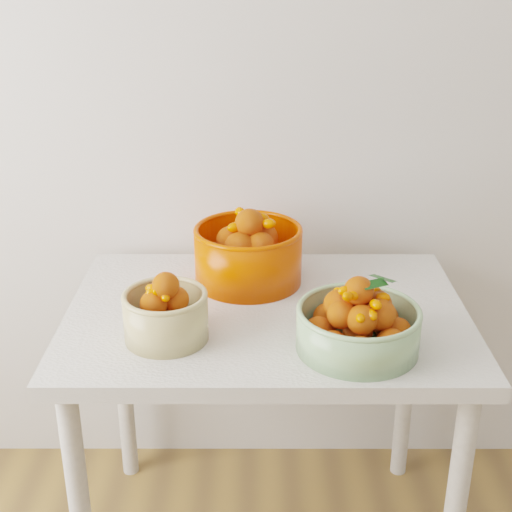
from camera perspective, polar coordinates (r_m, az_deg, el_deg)
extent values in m
cube|color=silver|center=(2.01, 5.49, 16.66)|extent=(4.00, 0.04, 2.70)
cube|color=silver|center=(1.80, 0.88, -4.83)|extent=(1.00, 0.70, 0.04)
cylinder|color=silver|center=(2.28, -10.57, -9.63)|extent=(0.05, 0.05, 0.71)
cylinder|color=silver|center=(2.29, 11.96, -9.60)|extent=(0.05, 0.05, 0.71)
cylinder|color=tan|center=(1.65, -7.22, -4.88)|extent=(0.25, 0.25, 0.11)
torus|color=tan|center=(1.62, -7.32, -3.16)|extent=(0.25, 0.25, 0.01)
sphere|color=#D1660C|center=(1.65, -5.51, -5.21)|extent=(0.06, 0.06, 0.06)
sphere|color=#D1660C|center=(1.70, -6.96, -4.43)|extent=(0.07, 0.07, 0.07)
sphere|color=#F9530F|center=(1.66, -8.88, -5.20)|extent=(0.06, 0.06, 0.06)
sphere|color=#F9530F|center=(1.61, -7.49, -6.04)|extent=(0.07, 0.07, 0.07)
sphere|color=#F9530F|center=(1.66, -7.20, -5.21)|extent=(0.06, 0.06, 0.06)
sphere|color=#F9530F|center=(1.64, -6.42, -3.46)|extent=(0.06, 0.06, 0.06)
sphere|color=#F9530F|center=(1.63, -8.19, -3.82)|extent=(0.06, 0.06, 0.06)
sphere|color=#F9530F|center=(1.61, -7.23, -2.35)|extent=(0.06, 0.06, 0.06)
ellipsoid|color=#FE5500|center=(1.61, -7.46, -2.44)|extent=(0.04, 0.03, 0.03)
ellipsoid|color=#FE5500|center=(1.65, -7.73, -2.81)|extent=(0.04, 0.04, 0.04)
ellipsoid|color=#FE5500|center=(1.61, -7.83, -2.84)|extent=(0.04, 0.04, 0.04)
ellipsoid|color=#FE5500|center=(1.61, -7.37, -2.17)|extent=(0.03, 0.03, 0.03)
ellipsoid|color=#FE5500|center=(1.62, -8.31, -2.89)|extent=(0.04, 0.03, 0.03)
ellipsoid|color=#FE5500|center=(1.60, -7.26, -3.23)|extent=(0.03, 0.04, 0.03)
ellipsoid|color=#FE5500|center=(1.63, -8.33, -2.58)|extent=(0.04, 0.03, 0.03)
cylinder|color=#91B983|center=(1.61, 8.14, -5.87)|extent=(0.30, 0.30, 0.10)
torus|color=#91B983|center=(1.59, 8.24, -4.36)|extent=(0.30, 0.30, 0.01)
sphere|color=#F9530F|center=(1.63, 11.23, -5.95)|extent=(0.06, 0.06, 0.06)
sphere|color=#F9530F|center=(1.68, 10.09, -4.92)|extent=(0.07, 0.07, 0.07)
sphere|color=#F9530F|center=(1.69, 7.75, -4.49)|extent=(0.07, 0.07, 0.07)
sphere|color=#F9530F|center=(1.66, 5.73, -4.92)|extent=(0.07, 0.07, 0.07)
sphere|color=#F9530F|center=(1.60, 5.03, -6.05)|extent=(0.07, 0.07, 0.07)
sphere|color=#F9530F|center=(1.55, 6.18, -7.10)|extent=(0.06, 0.06, 0.06)
sphere|color=#F9530F|center=(1.54, 8.38, -7.54)|extent=(0.06, 0.06, 0.06)
sphere|color=#F9530F|center=(1.58, 10.78, -6.95)|extent=(0.07, 0.07, 0.07)
sphere|color=#F9530F|center=(1.62, 8.14, -5.94)|extent=(0.07, 0.07, 0.07)
sphere|color=#F9530F|center=(1.62, 9.64, -3.85)|extent=(0.07, 0.07, 0.07)
sphere|color=#F9530F|center=(1.63, 7.99, -3.46)|extent=(0.06, 0.06, 0.06)
sphere|color=#F9530F|center=(1.60, 6.63, -3.88)|extent=(0.07, 0.07, 0.07)
sphere|color=#F9530F|center=(1.56, 6.85, -4.67)|extent=(0.06, 0.06, 0.06)
sphere|color=#F9530F|center=(1.55, 8.47, -5.07)|extent=(0.07, 0.07, 0.07)
sphere|color=#F9530F|center=(1.58, 9.88, -4.63)|extent=(0.07, 0.07, 0.07)
sphere|color=#F9530F|center=(1.57, 8.22, -2.80)|extent=(0.07, 0.07, 0.07)
ellipsoid|color=#FE5500|center=(1.58, 10.12, -3.26)|extent=(0.04, 0.03, 0.03)
ellipsoid|color=#FE5500|center=(1.57, 8.12, -3.40)|extent=(0.04, 0.04, 0.03)
ellipsoid|color=#FE5500|center=(1.57, 8.68, -2.62)|extent=(0.04, 0.04, 0.03)
ellipsoid|color=#FE5500|center=(1.59, 7.89, -2.95)|extent=(0.04, 0.04, 0.04)
ellipsoid|color=#FE5500|center=(1.52, 8.36, -4.92)|extent=(0.03, 0.04, 0.03)
ellipsoid|color=#FE5500|center=(1.53, 9.26, -4.67)|extent=(0.03, 0.04, 0.03)
ellipsoid|color=#FE5500|center=(1.61, 6.71, -2.91)|extent=(0.04, 0.04, 0.03)
ellipsoid|color=#FE5500|center=(1.56, 7.26, -3.96)|extent=(0.04, 0.04, 0.02)
ellipsoid|color=#FE5500|center=(1.54, 9.56, -3.85)|extent=(0.04, 0.04, 0.03)
ellipsoid|color=#FE5500|center=(1.61, 9.51, -2.92)|extent=(0.04, 0.04, 0.03)
ellipsoid|color=#FE5500|center=(1.53, 7.36, -3.22)|extent=(0.04, 0.04, 0.04)
ellipsoid|color=#FE5500|center=(1.57, 7.76, -3.41)|extent=(0.04, 0.04, 0.04)
ellipsoid|color=#FE5500|center=(1.54, 7.89, -3.13)|extent=(0.04, 0.04, 0.03)
ellipsoid|color=#FE5500|center=(1.56, 7.14, -2.76)|extent=(0.04, 0.03, 0.03)
cylinder|color=#EB3700|center=(1.91, -0.63, 0.01)|extent=(0.38, 0.38, 0.15)
torus|color=#EB3700|center=(1.88, -0.64, 2.10)|extent=(0.38, 0.38, 0.01)
sphere|color=#D1660C|center=(1.91, 1.97, -0.62)|extent=(0.09, 0.09, 0.09)
sphere|color=#F9530F|center=(1.98, 1.07, 0.18)|extent=(0.08, 0.08, 0.08)
sphere|color=#F9530F|center=(2.00, -1.08, 0.41)|extent=(0.08, 0.08, 0.08)
sphere|color=#F9530F|center=(1.96, -2.83, -0.08)|extent=(0.09, 0.09, 0.09)
sphere|color=#F9530F|center=(1.89, -3.05, -1.00)|extent=(0.08, 0.08, 0.08)
sphere|color=#F9530F|center=(1.84, -1.11, -1.66)|extent=(0.09, 0.09, 0.09)
sphere|color=#F9530F|center=(1.86, 1.04, -1.42)|extent=(0.08, 0.08, 0.08)
sphere|color=#F9530F|center=(1.92, -0.62, -0.58)|extent=(0.08, 0.08, 0.08)
sphere|color=#F9530F|center=(1.92, 0.57, 1.47)|extent=(0.08, 0.08, 0.08)
sphere|color=#F9530F|center=(1.94, -0.95, 1.69)|extent=(0.08, 0.08, 0.08)
sphere|color=#F9530F|center=(1.90, -2.05, 1.25)|extent=(0.08, 0.08, 0.08)
sphere|color=#F9530F|center=(1.85, -1.34, 0.69)|extent=(0.08, 0.08, 0.08)
sphere|color=#F9530F|center=(1.86, 0.34, 0.77)|extent=(0.08, 0.08, 0.08)
sphere|color=#F9530F|center=(1.87, -0.53, 2.64)|extent=(0.08, 0.08, 0.08)
ellipsoid|color=#FE5500|center=(1.89, 0.87, 2.54)|extent=(0.05, 0.04, 0.04)
ellipsoid|color=#FE5500|center=(1.90, -0.26, 3.31)|extent=(0.04, 0.05, 0.04)
ellipsoid|color=#FE5500|center=(1.88, -0.62, 2.43)|extent=(0.04, 0.05, 0.04)
ellipsoid|color=#FE5500|center=(1.88, 0.46, 3.05)|extent=(0.05, 0.03, 0.03)
ellipsoid|color=#FE5500|center=(1.92, -1.29, 3.54)|extent=(0.05, 0.05, 0.03)
ellipsoid|color=#FE5500|center=(1.89, -1.11, 2.13)|extent=(0.05, 0.05, 0.04)
ellipsoid|color=#FE5500|center=(1.90, 0.93, 2.59)|extent=(0.05, 0.04, 0.04)
ellipsoid|color=#FE5500|center=(1.88, -1.48, 2.35)|extent=(0.04, 0.03, 0.04)
ellipsoid|color=#FE5500|center=(1.86, -1.75, 2.28)|extent=(0.05, 0.05, 0.04)
ellipsoid|color=#FE5500|center=(1.85, 1.03, 2.60)|extent=(0.05, 0.04, 0.04)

